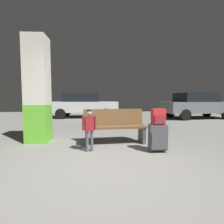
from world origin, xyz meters
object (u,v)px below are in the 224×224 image
bench (115,126)px  suitcase (158,137)px  child (89,125)px  backpack_bright (158,117)px  structural_pillar (38,90)px  parked_car_side (197,105)px  parked_car_far (84,105)px

bench → suitcase: bearing=-41.9°
suitcase → child: size_ratio=0.65×
bench → child: 0.91m
backpack_bright → child: backpack_bright is taller
suitcase → backpack_bright: backpack_bright is taller
bench → structural_pillar: bearing=172.3°
child → bench: bearing=48.0°
child → parked_car_side: (5.91, 6.18, 0.23)m
structural_pillar → backpack_bright: bearing=-20.2°
parked_car_side → suitcase: bearing=-125.0°
structural_pillar → backpack_bright: structural_pillar is taller
bench → parked_car_side: size_ratio=0.39×
suitcase → parked_car_far: bearing=108.3°
suitcase → parked_car_far: parked_car_far is taller
parked_car_far → parked_car_side: bearing=-7.4°
child → suitcase: bearing=-4.9°
structural_pillar → backpack_bright: (2.93, -1.07, -0.61)m
suitcase → backpack_bright: 0.45m
backpack_bright → child: size_ratio=0.36×
backpack_bright → parked_car_side: bearing=55.0°
structural_pillar → bench: size_ratio=1.69×
bench → suitcase: 1.20m
structural_pillar → suitcase: (2.93, -1.07, -1.06)m
bench → parked_car_side: 7.66m
bench → child: bearing=-132.0°
bench → backpack_bright: (0.89, -0.80, 0.33)m
structural_pillar → child: 1.90m
suitcase → parked_car_side: 7.72m
structural_pillar → suitcase: 3.29m
structural_pillar → bench: 2.26m
bench → backpack_bright: 1.24m
child → backpack_bright: bearing=-4.9°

